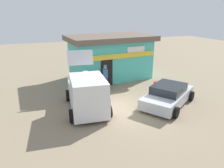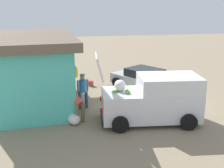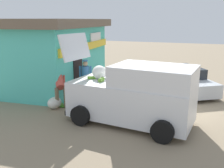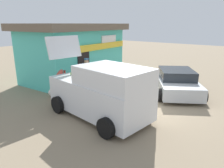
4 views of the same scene
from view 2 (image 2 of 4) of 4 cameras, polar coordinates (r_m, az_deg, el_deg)
The scene contains 8 objects.
ground_plane at distance 14.18m, azimuth 8.44°, elevation -4.06°, with size 60.00×60.00×0.00m, color gray.
storefront_bar at distance 14.20m, azimuth -16.19°, elevation 3.03°, with size 7.02×4.60×3.47m.
delivery_van at distance 11.77m, azimuth 8.72°, elevation -3.17°, with size 2.48×4.51×2.96m.
parked_sedan at distance 16.42m, azimuth 6.80°, elevation 1.00°, with size 4.38×3.75×1.22m.
vendor_standing at distance 13.15m, azimuth -6.14°, elevation -1.06°, with size 0.41×0.55×1.72m.
customer_bending at distance 11.76m, azimuth -7.53°, elevation -3.86°, with size 0.75×0.74×1.41m.
unloaded_banana_pile at distance 11.80m, azimuth -7.90°, elevation -7.28°, with size 0.86×0.75×0.45m.
paint_bucket at distance 17.00m, azimuth -4.47°, elevation 0.16°, with size 0.33×0.33×0.33m, color #BF3F33.
Camera 2 is at (-12.52, 4.45, 4.95)m, focal length 43.67 mm.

